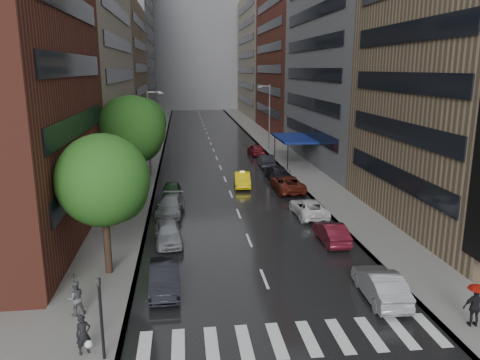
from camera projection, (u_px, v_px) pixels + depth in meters
name	position (u px, v px, depth m)	size (l,w,h in m)	color
ground	(279.00, 316.00, 22.01)	(220.00, 220.00, 0.00)	gray
road	(212.00, 146.00, 70.27)	(14.00, 140.00, 0.01)	black
sidewalk_left	(151.00, 146.00, 69.19)	(4.00, 140.00, 0.15)	gray
sidewalk_right	(271.00, 144.00, 71.32)	(4.00, 140.00, 0.15)	gray
crosswalk	(293.00, 339.00, 20.10)	(13.15, 2.80, 0.01)	silver
buildings_left	(111.00, 38.00, 73.25)	(8.00, 108.00, 38.00)	maroon
buildings_right	(301.00, 45.00, 75.00)	(8.05, 109.10, 36.00)	#937A5B
building_far	(196.00, 51.00, 132.17)	(40.00, 14.00, 32.00)	slate
tree_near	(103.00, 180.00, 25.13)	(5.03, 5.03, 8.02)	#382619
tree_mid	(131.00, 130.00, 39.51)	(5.77, 5.77, 9.20)	#382619
tree_far	(142.00, 122.00, 49.76)	(5.27, 5.27, 8.40)	#382619
taxi	(242.00, 179.00, 45.92)	(1.49, 4.26, 1.41)	yellow
parked_cars_left	(169.00, 220.00, 33.74)	(2.43, 22.41, 1.47)	black
parked_cars_right	(289.00, 185.00, 43.48)	(2.62, 45.06, 1.53)	gray
ped_bag_walker	(84.00, 335.00, 18.70)	(0.73, 0.64, 1.68)	black
ped_black_umbrella	(75.00, 291.00, 21.54)	(1.01, 0.98, 2.09)	#515256
ped_red_umbrella	(476.00, 302.00, 20.63)	(1.11, 0.82, 2.01)	black
traffic_light	(101.00, 311.00, 18.06)	(0.18, 0.15, 3.45)	black
street_lamp_left	(150.00, 132.00, 48.91)	(1.74, 0.22, 9.00)	gray
street_lamp_right	(269.00, 116.00, 65.22)	(1.74, 0.22, 9.00)	gray
awning	(294.00, 138.00, 56.12)	(4.00, 8.00, 3.12)	navy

